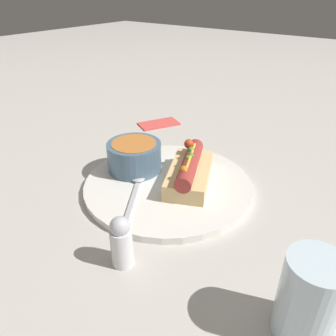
# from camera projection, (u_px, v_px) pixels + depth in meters

# --- Properties ---
(ground_plane) EXTENTS (4.00, 4.00, 0.00)m
(ground_plane) POSITION_uv_depth(u_px,v_px,m) (168.00, 187.00, 0.59)
(ground_plane) COLOR #BCB7AD
(dinner_plate) EXTENTS (0.30, 0.30, 0.01)m
(dinner_plate) POSITION_uv_depth(u_px,v_px,m) (168.00, 185.00, 0.59)
(dinner_plate) COLOR white
(dinner_plate) RESTS_ON ground_plane
(hot_dog) EXTENTS (0.16, 0.12, 0.06)m
(hot_dog) POSITION_uv_depth(u_px,v_px,m) (190.00, 171.00, 0.57)
(hot_dog) COLOR #E5C17F
(hot_dog) RESTS_ON dinner_plate
(soup_bowl) EXTENTS (0.10, 0.10, 0.05)m
(soup_bowl) POSITION_uv_depth(u_px,v_px,m) (136.00, 154.00, 0.61)
(soup_bowl) COLOR slate
(soup_bowl) RESTS_ON dinner_plate
(spoon) EXTENTS (0.16, 0.11, 0.01)m
(spoon) POSITION_uv_depth(u_px,v_px,m) (136.00, 185.00, 0.57)
(spoon) COLOR #B7B7BC
(spoon) RESTS_ON dinner_plate
(drinking_glass) EXTENTS (0.06, 0.06, 0.10)m
(drinking_glass) POSITION_uv_depth(u_px,v_px,m) (309.00, 299.00, 0.32)
(drinking_glass) COLOR silver
(drinking_glass) RESTS_ON ground_plane
(napkin) EXTENTS (0.12, 0.10, 0.01)m
(napkin) POSITION_uv_depth(u_px,v_px,m) (159.00, 123.00, 0.85)
(napkin) COLOR #E04C47
(napkin) RESTS_ON ground_plane
(salt_shaker) EXTENTS (0.03, 0.03, 0.07)m
(salt_shaker) POSITION_uv_depth(u_px,v_px,m) (121.00, 241.00, 0.41)
(salt_shaker) COLOR silver
(salt_shaker) RESTS_ON ground_plane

